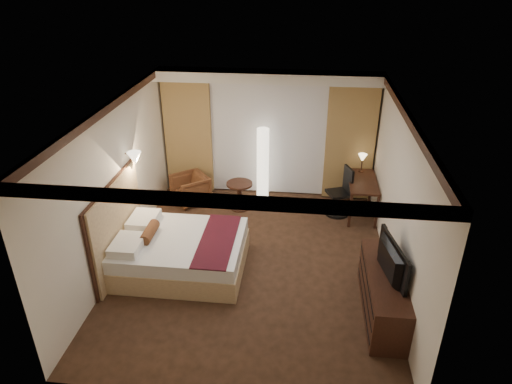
# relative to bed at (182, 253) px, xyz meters

# --- Properties ---
(floor) EXTENTS (4.50, 5.50, 0.01)m
(floor) POSITION_rel_bed_xyz_m (1.16, 0.29, -0.30)
(floor) COLOR black
(floor) RESTS_ON ground
(ceiling) EXTENTS (4.50, 5.50, 0.01)m
(ceiling) POSITION_rel_bed_xyz_m (1.16, 0.29, 2.40)
(ceiling) COLOR white
(ceiling) RESTS_ON back_wall
(back_wall) EXTENTS (4.50, 0.02, 2.70)m
(back_wall) POSITION_rel_bed_xyz_m (1.16, 3.04, 1.05)
(back_wall) COLOR white
(back_wall) RESTS_ON floor
(left_wall) EXTENTS (0.02, 5.50, 2.70)m
(left_wall) POSITION_rel_bed_xyz_m (-1.09, 0.29, 1.05)
(left_wall) COLOR white
(left_wall) RESTS_ON floor
(right_wall) EXTENTS (0.02, 5.50, 2.70)m
(right_wall) POSITION_rel_bed_xyz_m (3.41, 0.29, 1.05)
(right_wall) COLOR white
(right_wall) RESTS_ON floor
(crown_molding) EXTENTS (4.50, 5.50, 0.12)m
(crown_molding) POSITION_rel_bed_xyz_m (1.16, 0.29, 2.34)
(crown_molding) COLOR black
(crown_molding) RESTS_ON ceiling
(soffit) EXTENTS (4.50, 0.50, 0.20)m
(soffit) POSITION_rel_bed_xyz_m (1.16, 2.79, 2.30)
(soffit) COLOR white
(soffit) RESTS_ON ceiling
(curtain_sheer) EXTENTS (2.48, 0.04, 2.45)m
(curtain_sheer) POSITION_rel_bed_xyz_m (1.16, 2.96, 0.95)
(curtain_sheer) COLOR silver
(curtain_sheer) RESTS_ON back_wall
(curtain_left_drape) EXTENTS (1.00, 0.14, 2.45)m
(curtain_left_drape) POSITION_rel_bed_xyz_m (-0.54, 2.90, 0.95)
(curtain_left_drape) COLOR tan
(curtain_left_drape) RESTS_ON back_wall
(curtain_right_drape) EXTENTS (1.00, 0.14, 2.45)m
(curtain_right_drape) POSITION_rel_bed_xyz_m (2.86, 2.90, 0.95)
(curtain_right_drape) COLOR tan
(curtain_right_drape) RESTS_ON back_wall
(wall_sconce) EXTENTS (0.24, 0.24, 0.24)m
(wall_sconce) POSITION_rel_bed_xyz_m (-0.93, 0.80, 1.32)
(wall_sconce) COLOR white
(wall_sconce) RESTS_ON left_wall
(bed) EXTENTS (2.05, 1.60, 0.60)m
(bed) POSITION_rel_bed_xyz_m (0.00, 0.00, 0.00)
(bed) COLOR white
(bed) RESTS_ON floor
(headboard) EXTENTS (0.12, 1.90, 1.50)m
(headboard) POSITION_rel_bed_xyz_m (-1.04, 0.00, 0.45)
(headboard) COLOR tan
(headboard) RESTS_ON floor
(armchair) EXTENTS (0.91, 0.92, 0.69)m
(armchair) POSITION_rel_bed_xyz_m (-0.41, 2.28, 0.04)
(armchair) COLOR #533119
(armchair) RESTS_ON floor
(side_table) EXTENTS (0.53, 0.53, 0.59)m
(side_table) POSITION_rel_bed_xyz_m (0.66, 2.14, -0.01)
(side_table) COLOR black
(side_table) RESTS_ON floor
(floor_lamp) EXTENTS (0.34, 0.34, 1.60)m
(floor_lamp) POSITION_rel_bed_xyz_m (1.09, 2.64, 0.50)
(floor_lamp) COLOR white
(floor_lamp) RESTS_ON floor
(desk) EXTENTS (0.55, 1.17, 0.75)m
(desk) POSITION_rel_bed_xyz_m (3.11, 2.19, 0.07)
(desk) COLOR black
(desk) RESTS_ON floor
(desk_lamp) EXTENTS (0.18, 0.18, 0.34)m
(desk_lamp) POSITION_rel_bed_xyz_m (3.11, 2.63, 0.62)
(desk_lamp) COLOR #FFD899
(desk_lamp) RESTS_ON desk
(office_chair) EXTENTS (0.63, 0.63, 1.01)m
(office_chair) POSITION_rel_bed_xyz_m (2.66, 2.14, 0.21)
(office_chair) COLOR black
(office_chair) RESTS_ON floor
(dresser) EXTENTS (0.50, 1.77, 0.69)m
(dresser) POSITION_rel_bed_xyz_m (3.16, -0.72, 0.04)
(dresser) COLOR black
(dresser) RESTS_ON floor
(television) EXTENTS (0.79, 1.13, 0.14)m
(television) POSITION_rel_bed_xyz_m (3.13, -0.72, 0.69)
(television) COLOR black
(television) RESTS_ON dresser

